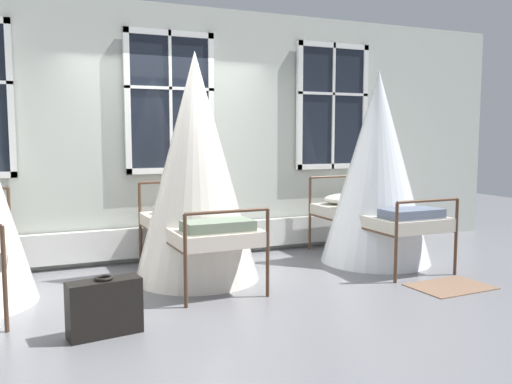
% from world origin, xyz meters
% --- Properties ---
extents(ground, '(18.90, 18.90, 0.00)m').
position_xyz_m(ground, '(0.00, 0.00, 0.00)').
color(ground, slate).
extents(back_wall_with_windows, '(10.13, 0.10, 3.14)m').
position_xyz_m(back_wall_with_windows, '(0.00, 1.37, 1.57)').
color(back_wall_with_windows, '#B2B7AD').
rests_on(back_wall_with_windows, ground).
extents(window_bank, '(5.71, 0.10, 2.74)m').
position_xyz_m(window_bank, '(-0.00, 1.25, 1.09)').
color(window_bank, black).
rests_on(window_bank, ground).
extents(cot_second, '(1.34, 1.89, 2.43)m').
position_xyz_m(cot_second, '(0.01, 0.26, 1.18)').
color(cot_second, '#4C3323').
rests_on(cot_second, ground).
extents(cot_third, '(1.34, 1.88, 2.32)m').
position_xyz_m(cot_third, '(2.28, 0.19, 1.12)').
color(cot_third, '#4C3323').
rests_on(cot_third, ground).
extents(rug_third, '(0.82, 0.60, 0.01)m').
position_xyz_m(rug_third, '(2.30, -1.10, 0.01)').
color(rug_third, brown).
rests_on(rug_third, ground).
extents(suitcase_dark, '(0.58, 0.29, 0.47)m').
position_xyz_m(suitcase_dark, '(-1.15, -1.07, 0.22)').
color(suitcase_dark, black).
rests_on(suitcase_dark, ground).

